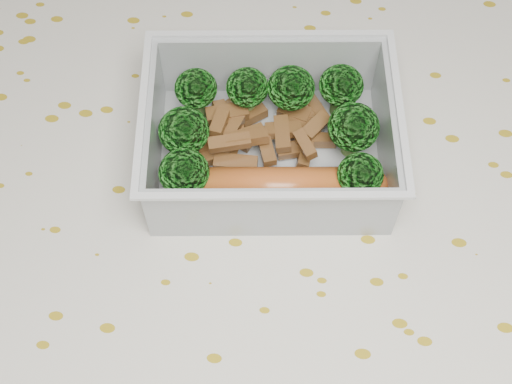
{
  "coord_description": "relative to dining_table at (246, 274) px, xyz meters",
  "views": [
    {
      "loc": [
        0.03,
        -0.21,
        1.17
      ],
      "look_at": [
        0.01,
        0.01,
        0.78
      ],
      "focal_mm": 50.0,
      "sensor_mm": 36.0,
      "label": 1
    }
  ],
  "objects": [
    {
      "name": "broccoli_florets",
      "position": [
        0.01,
        0.06,
        0.12
      ],
      "size": [
        0.15,
        0.11,
        0.04
      ],
      "color": "#608C3F",
      "rests_on": "lunch_container"
    },
    {
      "name": "meat_pile",
      "position": [
        0.01,
        0.06,
        0.1
      ],
      "size": [
        0.1,
        0.07,
        0.03
      ],
      "color": "brown",
      "rests_on": "lunch_container"
    },
    {
      "name": "lunch_container",
      "position": [
        0.01,
        0.05,
        0.11
      ],
      "size": [
        0.18,
        0.14,
        0.06
      ],
      "color": "#B5BCC2",
      "rests_on": "tablecloth"
    },
    {
      "name": "dining_table",
      "position": [
        0.0,
        0.0,
        0.0
      ],
      "size": [
        1.4,
        0.9,
        0.75
      ],
      "color": "brown",
      "rests_on": "ground"
    },
    {
      "name": "sausage",
      "position": [
        0.02,
        0.02,
        0.11
      ],
      "size": [
        0.14,
        0.04,
        0.03
      ],
      "color": "#AF521F",
      "rests_on": "lunch_container"
    },
    {
      "name": "tablecloth",
      "position": [
        0.0,
        0.0,
        0.05
      ],
      "size": [
        1.46,
        0.96,
        0.19
      ],
      "color": "silver",
      "rests_on": "dining_table"
    }
  ]
}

